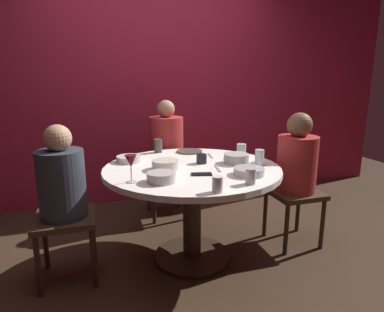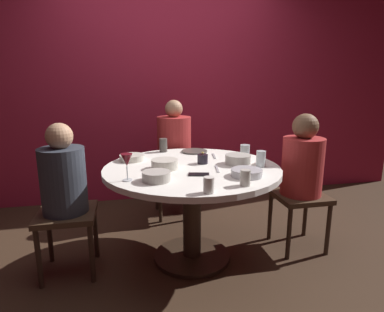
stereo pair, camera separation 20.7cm
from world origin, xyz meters
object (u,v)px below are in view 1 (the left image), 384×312
object	(u,v)px
dining_table	(192,187)
seated_diner_left	(62,186)
bowl_salad_center	(161,177)
cup_by_left_diner	(158,146)
dinner_plate	(190,151)
cup_near_candle	(241,151)
candle_holder	(202,159)
seated_diner_back	(167,146)
wine_glass	(131,162)
bowl_serving_large	(249,171)
bowl_rice_portion	(165,165)
cell_phone	(201,174)
bowl_sauce_side	(236,158)
bowl_small_white	(129,159)
cup_center_front	(259,157)
cup_far_edge	(251,176)
seated_diner_right	(297,164)
cup_by_right_diner	(218,184)

from	to	relation	value
dining_table	seated_diner_left	xyz separation A→B (m)	(-0.91, 0.00, 0.09)
dining_table	bowl_salad_center	size ratio (longest dim) A/B	7.17
cup_by_left_diner	seated_diner_left	bearing A→B (deg)	-144.24
dinner_plate	cup_near_candle	xyz separation A→B (m)	(0.35, -0.33, 0.05)
candle_holder	dinner_plate	xyz separation A→B (m)	(0.02, 0.41, -0.03)
seated_diner_back	bowl_salad_center	distance (m)	1.22
wine_glass	cup_near_candle	distance (m)	1.03
bowl_serving_large	bowl_rice_portion	xyz separation A→B (m)	(-0.51, 0.30, 0.01)
dining_table	seated_diner_left	distance (m)	0.92
cell_phone	bowl_sauce_side	distance (m)	0.43
wine_glass	bowl_sauce_side	bearing A→B (deg)	17.10
cup_by_left_diner	seated_diner_back	bearing A→B (deg)	66.23
bowl_small_white	bowl_sauce_side	xyz separation A→B (m)	(0.79, -0.28, 0.01)
bowl_sauce_side	cup_center_front	world-z (taller)	cup_center_front
cell_phone	cup_far_edge	world-z (taller)	cup_far_edge
seated_diner_left	bowl_rice_portion	world-z (taller)	seated_diner_left
bowl_serving_large	cup_center_front	distance (m)	0.29
seated_diner_right	seated_diner_back	bearing A→B (deg)	-44.40
candle_holder	wine_glass	size ratio (longest dim) A/B	0.53
cell_phone	seated_diner_left	bearing A→B (deg)	-90.71
seated_diner_back	bowl_sauce_side	size ratio (longest dim) A/B	6.15
dining_table	cup_far_edge	distance (m)	0.59
bowl_serving_large	seated_diner_right	bearing A→B (deg)	28.21
dinner_plate	candle_holder	bearing A→B (deg)	-93.26
bowl_rice_portion	cup_by_left_diner	world-z (taller)	cup_by_left_diner
bowl_rice_portion	cup_center_front	size ratio (longest dim) A/B	1.64
dining_table	cup_far_edge	world-z (taller)	cup_far_edge
cup_near_candle	bowl_rice_portion	bearing A→B (deg)	-165.90
seated_diner_back	bowl_serving_large	distance (m)	1.25
bowl_small_white	cup_far_edge	size ratio (longest dim) A/B	1.99
cup_by_right_diner	cup_center_front	bearing A→B (deg)	42.56
bowl_serving_large	bowl_rice_portion	size ratio (longest dim) A/B	1.08
seated_diner_left	bowl_sauce_side	world-z (taller)	seated_diner_left
seated_diner_back	seated_diner_left	bearing A→B (deg)	-45.81
cup_center_front	bowl_salad_center	bearing A→B (deg)	-166.17
cup_by_left_diner	cup_by_right_diner	xyz separation A→B (m)	(0.12, -1.14, -0.01)
bowl_serving_large	bowl_sauce_side	distance (m)	0.32
wine_glass	bowl_sauce_side	world-z (taller)	wine_glass
dining_table	cup_by_right_diner	bearing A→B (deg)	-92.29
cup_near_candle	dinner_plate	bearing A→B (deg)	136.62
cup_by_right_diner	seated_diner_left	bearing A→B (deg)	146.58
candle_holder	dinner_plate	bearing A→B (deg)	86.74
bowl_salad_center	cup_far_edge	size ratio (longest dim) A/B	1.85
dinner_plate	bowl_small_white	distance (m)	0.59
candle_holder	cup_near_candle	world-z (taller)	cup_near_candle
bowl_small_white	dining_table	bearing A→B (deg)	-32.76
cup_far_edge	bowl_rice_portion	bearing A→B (deg)	131.84
wine_glass	candle_holder	bearing A→B (deg)	29.70
cell_phone	bowl_serving_large	size ratio (longest dim) A/B	0.67
bowl_sauce_side	cup_by_left_diner	size ratio (longest dim) A/B	1.62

